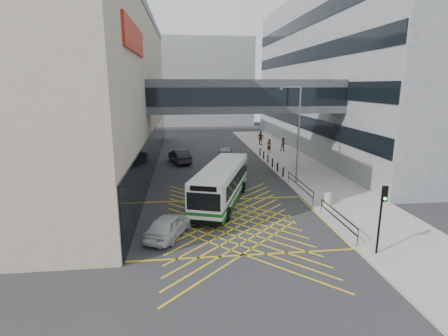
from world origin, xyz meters
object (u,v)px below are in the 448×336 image
object	(u,v)px
car_white	(169,225)
traffic_light	(382,210)
bus	(222,183)
car_silver	(226,151)
car_dark	(180,156)
pedestrian_b	(283,145)
pedestrian_a	(269,146)
street_lamp	(297,129)
pedestrian_c	(261,138)
litter_bin	(328,199)

from	to	relation	value
car_white	traffic_light	xyz separation A→B (m)	(10.60, -3.74, 1.84)
bus	car_silver	bearing A→B (deg)	100.77
traffic_light	car_dark	bearing A→B (deg)	119.32
car_silver	bus	bearing A→B (deg)	92.43
bus	pedestrian_b	xyz separation A→B (m)	(10.01, 18.58, -0.49)
car_dark	pedestrian_b	xyz separation A→B (m)	(13.19, 4.59, 0.27)
car_dark	car_silver	xyz separation A→B (m)	(5.58, 3.38, -0.11)
pedestrian_a	street_lamp	bearing A→B (deg)	65.43
pedestrian_a	pedestrian_c	size ratio (longest dim) A/B	0.92
car_silver	pedestrian_c	xyz separation A→B (m)	(5.82, 6.58, 0.45)
pedestrian_b	bus	bearing A→B (deg)	-115.40
car_white	traffic_light	world-z (taller)	traffic_light
car_white	car_dark	xyz separation A→B (m)	(0.50, 19.52, 0.07)
car_silver	litter_bin	world-z (taller)	car_silver
car_white	pedestrian_c	bearing A→B (deg)	-88.68
car_dark	pedestrian_b	size ratio (longest dim) A/B	2.78
litter_bin	pedestrian_a	size ratio (longest dim) A/B	0.52
car_dark	street_lamp	bearing A→B (deg)	120.94
bus	traffic_light	size ratio (longest dim) A/B	2.83
street_lamp	car_dark	bearing A→B (deg)	139.94
car_silver	car_dark	bearing A→B (deg)	41.50
traffic_light	pedestrian_c	world-z (taller)	traffic_light
litter_bin	pedestrian_b	size ratio (longest dim) A/B	0.51
car_silver	pedestrian_b	size ratio (longest dim) A/B	2.40
bus	pedestrian_b	distance (m)	21.11
traffic_light	pedestrian_a	world-z (taller)	traffic_light
car_dark	bus	bearing A→B (deg)	87.61
car_white	street_lamp	size ratio (longest dim) A/B	0.52
street_lamp	traffic_light	bearing A→B (deg)	-86.12
car_dark	traffic_light	bearing A→B (deg)	98.28
street_lamp	pedestrian_b	xyz separation A→B (m)	(3.11, 14.29, -3.84)
car_dark	car_silver	bearing A→B (deg)	-164.01
car_white	pedestrian_a	world-z (taller)	pedestrian_a
car_white	pedestrian_a	distance (m)	26.16
pedestrian_c	street_lamp	bearing A→B (deg)	126.26
traffic_light	pedestrian_c	bearing A→B (deg)	93.60
car_silver	pedestrian_c	size ratio (longest dim) A/B	2.21
pedestrian_c	car_silver	bearing A→B (deg)	88.57
traffic_light	pedestrian_c	size ratio (longest dim) A/B	1.93
pedestrian_b	pedestrian_c	size ratio (longest dim) A/B	0.92
bus	traffic_light	distance (m)	11.61
car_silver	pedestrian_a	bearing A→B (deg)	-164.17
car_white	pedestrian_a	xyz separation A→B (m)	(11.62, 23.43, 0.34)
traffic_light	litter_bin	xyz separation A→B (m)	(0.47, 7.43, -1.92)
street_lamp	pedestrian_c	distance (m)	20.04
street_lamp	pedestrian_b	distance (m)	15.11
bus	litter_bin	bearing A→B (deg)	4.69
bus	pedestrian_c	world-z (taller)	bus
car_silver	pedestrian_a	world-z (taller)	pedestrian_a
car_white	car_dark	world-z (taller)	car_dark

